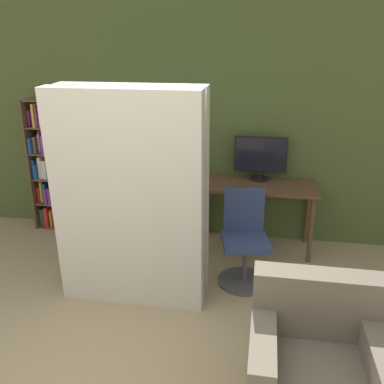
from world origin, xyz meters
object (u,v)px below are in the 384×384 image
office_chair (245,246)px  bookshelf (54,166)px  monitor (260,157)px  mattress_near (128,204)px  mattress_far (137,193)px  armchair (316,366)px

office_chair → bookshelf: 2.63m
monitor → mattress_near: 1.83m
monitor → bookshelf: bearing=179.8°
bookshelf → mattress_near: 2.08m
office_chair → mattress_far: 1.18m
mattress_near → mattress_far: size_ratio=1.00×
mattress_far → armchair: mattress_far is taller
armchair → monitor: bearing=100.6°
monitor → bookshelf: 2.53m
office_chair → mattress_near: (-0.98, -0.56, 0.60)m
bookshelf → mattress_far: size_ratio=0.84×
monitor → armchair: monitor is taller
mattress_near → armchair: 1.90m
office_chair → mattress_far: mattress_far is taller
mattress_near → mattress_far: bearing=90.0°
mattress_far → bookshelf: bearing=139.9°
office_chair → bookshelf: bearing=159.1°
office_chair → mattress_near: bearing=-150.1°
mattress_near → mattress_far: (0.00, 0.27, -0.00)m
monitor → bookshelf: (-2.52, 0.01, -0.23)m
monitor → mattress_far: (-1.07, -1.21, -0.07)m
bookshelf → mattress_far: bearing=-40.1°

